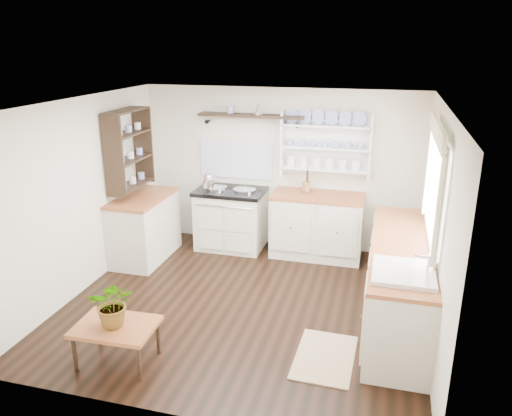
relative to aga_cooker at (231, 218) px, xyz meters
The scene contains 19 objects.
floor 1.76m from the aga_cooker, 67.18° to the right, with size 4.00×3.80×0.01m, color black.
wall_back 1.02m from the aga_cooker, 26.57° to the left, with size 4.00×0.02×2.30m, color silver.
wall_right 3.17m from the aga_cooker, 30.54° to the right, with size 0.02×3.80×2.30m, color silver.
wall_left 2.18m from the aga_cooker, 130.48° to the right, with size 0.02×3.80×2.30m, color silver.
ceiling 2.52m from the aga_cooker, 67.18° to the right, with size 4.00×3.80×0.01m, color white.
window 3.17m from the aga_cooker, 28.55° to the right, with size 0.08×1.55×1.22m.
aga_cooker is the anchor object (origin of this frame).
back_cabinets 1.26m from the aga_cooker, ahead, with size 1.27×0.63×0.90m.
right_cabinets 2.78m from the aga_cooker, 31.91° to the right, with size 0.62×2.43×0.90m.
belfast_sink 3.26m from the aga_cooker, 43.24° to the right, with size 0.55×0.60×0.45m.
left_cabinets 1.24m from the aga_cooker, 147.21° to the right, with size 0.62×1.13×0.90m.
plate_rack 1.74m from the aga_cooker, 12.64° to the left, with size 1.20×0.22×0.90m.
high_shelf 1.50m from the aga_cooker, 38.55° to the left, with size 1.50×0.29×0.16m.
left_shelving 1.75m from the aga_cooker, 150.42° to the right, with size 0.28×0.80×1.05m, color black.
kettle 0.66m from the aga_cooker, 156.86° to the right, with size 0.17×0.17×0.20m, color silver, non-canonical shape.
utensil_crock 1.21m from the aga_cooker, ahead, with size 0.12×0.12×0.14m, color olive.
center_table 2.95m from the aga_cooker, 93.51° to the right, with size 0.76×0.56×0.40m.
potted_plant 2.95m from the aga_cooker, 93.51° to the right, with size 0.40×0.35×0.45m, color #3F7233.
floor_rug 2.96m from the aga_cooker, 54.28° to the right, with size 0.55×0.85×0.02m, color olive.
Camera 1 is at (1.47, -4.94, 2.91)m, focal length 35.00 mm.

